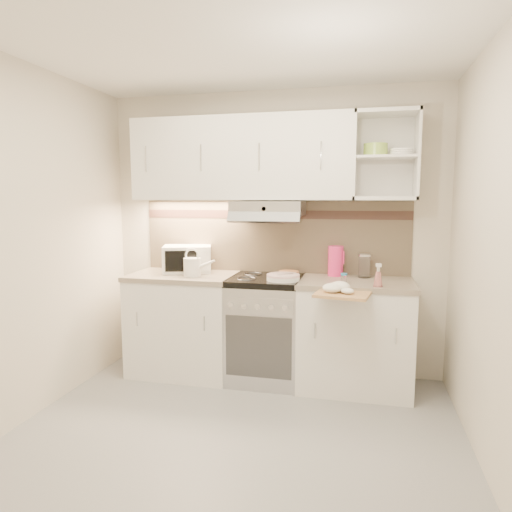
{
  "coord_description": "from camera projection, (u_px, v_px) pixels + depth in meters",
  "views": [
    {
      "loc": [
        0.78,
        -2.63,
        1.57
      ],
      "look_at": [
        -0.05,
        0.95,
        1.1
      ],
      "focal_mm": 32.0,
      "sensor_mm": 36.0,
      "label": 1
    }
  ],
  "objects": [
    {
      "name": "worktop_right",
      "position": [
        356.0,
        283.0,
        3.7
      ],
      "size": [
        0.92,
        0.62,
        0.04
      ],
      "primitive_type": "cube",
      "color": "gray",
      "rests_on": "base_cabinet_right"
    },
    {
      "name": "pink_pitcher",
      "position": [
        336.0,
        261.0,
        3.91
      ],
      "size": [
        0.14,
        0.13,
        0.26
      ],
      "rotation": [
        0.0,
        0.0,
        -0.01
      ],
      "color": "#EB2971",
      "rests_on": "worktop_right"
    },
    {
      "name": "plate_stack",
      "position": [
        283.0,
        277.0,
        3.71
      ],
      "size": [
        0.27,
        0.27,
        0.06
      ],
      "rotation": [
        0.0,
        0.0,
        0.24
      ],
      "color": "white",
      "rests_on": "electric_range"
    },
    {
      "name": "electric_range",
      "position": [
        266.0,
        329.0,
        3.92
      ],
      "size": [
        0.6,
        0.6,
        0.9
      ],
      "color": "#B7B7BC",
      "rests_on": "ground"
    },
    {
      "name": "worktop_left",
      "position": [
        183.0,
        276.0,
        4.04
      ],
      "size": [
        0.92,
        0.62,
        0.04
      ],
      "primitive_type": "cube",
      "color": "gray",
      "rests_on": "base_cabinet_left"
    },
    {
      "name": "cutting_board",
      "position": [
        343.0,
        294.0,
        3.33
      ],
      "size": [
        0.43,
        0.4,
        0.02
      ],
      "primitive_type": "cube",
      "rotation": [
        0.0,
        0.0,
        -0.16
      ],
      "color": "#A68656",
      "rests_on": "base_cabinet_right"
    },
    {
      "name": "spray_bottle",
      "position": [
        378.0,
        277.0,
        3.44
      ],
      "size": [
        0.07,
        0.07,
        0.19
      ],
      "rotation": [
        0.0,
        0.0,
        0.14
      ],
      "color": "pink",
      "rests_on": "worktop_right"
    },
    {
      "name": "bread_loaf",
      "position": [
        289.0,
        274.0,
        3.91
      ],
      "size": [
        0.17,
        0.17,
        0.04
      ],
      "primitive_type": "cylinder",
      "color": "#AF753E",
      "rests_on": "electric_range"
    },
    {
      "name": "base_cabinet_right",
      "position": [
        355.0,
        337.0,
        3.76
      ],
      "size": [
        0.9,
        0.6,
        0.86
      ],
      "primitive_type": "cube",
      "color": "white",
      "rests_on": "ground"
    },
    {
      "name": "dish_towel",
      "position": [
        341.0,
        287.0,
        3.35
      ],
      "size": [
        0.28,
        0.25,
        0.07
      ],
      "primitive_type": null,
      "rotation": [
        0.0,
        0.0,
        -0.11
      ],
      "color": "silver",
      "rests_on": "cutting_board"
    },
    {
      "name": "microwave",
      "position": [
        187.0,
        259.0,
        4.13
      ],
      "size": [
        0.5,
        0.43,
        0.24
      ],
      "rotation": [
        0.0,
        0.0,
        0.32
      ],
      "color": "white",
      "rests_on": "worktop_left"
    },
    {
      "name": "base_cabinet_left",
      "position": [
        184.0,
        325.0,
        4.09
      ],
      "size": [
        0.9,
        0.6,
        0.86
      ],
      "primitive_type": "cube",
      "color": "white",
      "rests_on": "ground"
    },
    {
      "name": "watering_can",
      "position": [
        193.0,
        266.0,
        3.9
      ],
      "size": [
        0.28,
        0.15,
        0.24
      ],
      "rotation": [
        0.0,
        0.0,
        -0.01
      ],
      "color": "white",
      "rests_on": "worktop_left"
    },
    {
      "name": "ground",
      "position": [
        230.0,
        444.0,
        2.92
      ],
      "size": [
        3.0,
        3.0,
        0.0
      ],
      "primitive_type": "plane",
      "color": "gray",
      "rests_on": "ground"
    },
    {
      "name": "glass_jar",
      "position": [
        364.0,
        266.0,
        3.83
      ],
      "size": [
        0.11,
        0.11,
        0.2
      ],
      "rotation": [
        0.0,
        0.0,
        -0.42
      ],
      "color": "white",
      "rests_on": "worktop_right"
    },
    {
      "name": "spice_jar",
      "position": [
        344.0,
        278.0,
        3.61
      ],
      "size": [
        0.05,
        0.05,
        0.08
      ],
      "rotation": [
        0.0,
        0.0,
        0.01
      ],
      "color": "silver",
      "rests_on": "worktop_right"
    },
    {
      "name": "room_shell",
      "position": [
        244.0,
        189.0,
        3.06
      ],
      "size": [
        3.04,
        2.84,
        2.52
      ],
      "color": "beige",
      "rests_on": "ground"
    }
  ]
}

